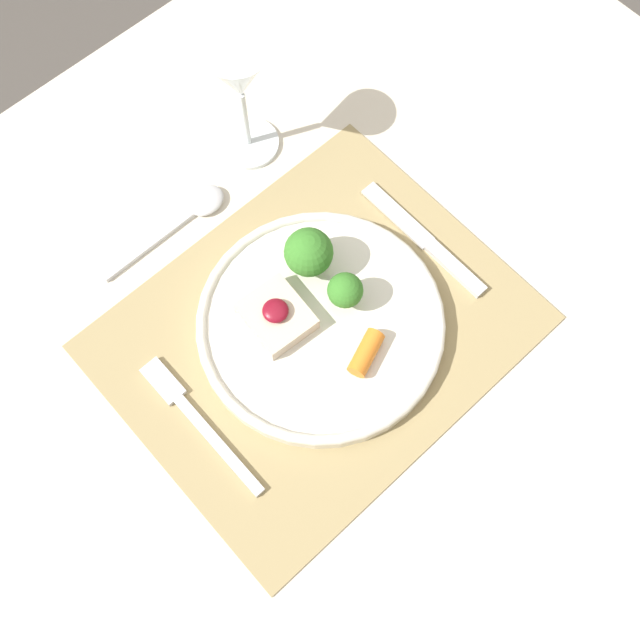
% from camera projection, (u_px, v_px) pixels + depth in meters
% --- Properties ---
extents(ground_plane, '(8.00, 8.00, 0.00)m').
position_uv_depth(ground_plane, '(318.00, 460.00, 1.54)').
color(ground_plane, '#4C4742').
extents(dining_table, '(1.26, 0.98, 0.75)m').
position_uv_depth(dining_table, '(316.00, 359.00, 0.93)').
color(dining_table, beige).
rests_on(dining_table, ground_plane).
extents(placemat, '(0.44, 0.36, 0.00)m').
position_uv_depth(placemat, '(316.00, 332.00, 0.84)').
color(placemat, '#9E895B').
rests_on(placemat, dining_table).
extents(dinner_plate, '(0.28, 0.28, 0.08)m').
position_uv_depth(dinner_plate, '(319.00, 317.00, 0.83)').
color(dinner_plate, silver).
rests_on(dinner_plate, placemat).
extents(fork, '(0.02, 0.19, 0.01)m').
position_uv_depth(fork, '(194.00, 417.00, 0.80)').
color(fork, silver).
rests_on(fork, placemat).
extents(knife, '(0.02, 0.19, 0.01)m').
position_uv_depth(knife, '(431.00, 246.00, 0.88)').
color(knife, silver).
rests_on(knife, placemat).
extents(spoon, '(0.18, 0.04, 0.01)m').
position_uv_depth(spoon, '(191.00, 212.00, 0.89)').
color(spoon, silver).
rests_on(spoon, dining_table).
extents(wine_glass_near, '(0.08, 0.08, 0.17)m').
position_uv_depth(wine_glass_near, '(239.00, 81.00, 0.82)').
color(wine_glass_near, white).
rests_on(wine_glass_near, dining_table).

